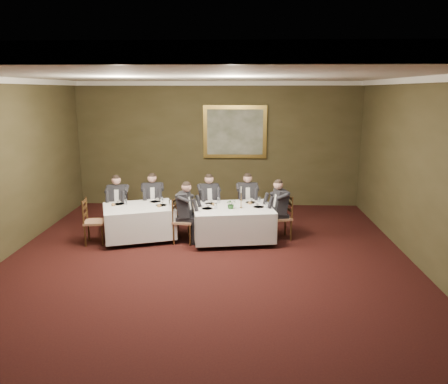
# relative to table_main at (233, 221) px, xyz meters

# --- Properties ---
(ground) EXTENTS (10.00, 10.00, 0.00)m
(ground) POSITION_rel_table_main_xyz_m (-0.48, -1.88, -0.45)
(ground) COLOR black
(ground) RESTS_ON ground
(ceiling) EXTENTS (8.00, 10.00, 0.10)m
(ceiling) POSITION_rel_table_main_xyz_m (-0.48, -1.88, 3.05)
(ceiling) COLOR silver
(ceiling) RESTS_ON back_wall
(back_wall) EXTENTS (8.00, 0.10, 3.50)m
(back_wall) POSITION_rel_table_main_xyz_m (-0.48, 3.12, 1.30)
(back_wall) COLOR #38331C
(back_wall) RESTS_ON ground
(front_wall) EXTENTS (8.00, 0.10, 3.50)m
(front_wall) POSITION_rel_table_main_xyz_m (-0.48, -6.88, 1.30)
(front_wall) COLOR #38331C
(front_wall) RESTS_ON ground
(right_wall) EXTENTS (0.10, 10.00, 3.50)m
(right_wall) POSITION_rel_table_main_xyz_m (3.52, -1.88, 1.30)
(right_wall) COLOR #38331C
(right_wall) RESTS_ON ground
(crown_molding) EXTENTS (8.00, 10.00, 0.12)m
(crown_molding) POSITION_rel_table_main_xyz_m (-0.48, -1.88, 2.99)
(crown_molding) COLOR white
(crown_molding) RESTS_ON back_wall
(table_main) EXTENTS (1.90, 1.56, 0.67)m
(table_main) POSITION_rel_table_main_xyz_m (0.00, 0.00, 0.00)
(table_main) COLOR #311E0D
(table_main) RESTS_ON ground
(table_second) EXTENTS (1.81, 1.58, 0.67)m
(table_second) POSITION_rel_table_main_xyz_m (-2.08, -0.01, -0.00)
(table_second) COLOR #311E0D
(table_second) RESTS_ON ground
(chair_main_backleft) EXTENTS (0.54, 0.52, 1.00)m
(chair_main_backleft) POSITION_rel_table_main_xyz_m (-0.59, 0.81, -0.17)
(chair_main_backleft) COLOR #986D4D
(chair_main_backleft) RESTS_ON ground
(diner_main_backleft) EXTENTS (0.51, 0.57, 1.35)m
(diner_main_backleft) POSITION_rel_table_main_xyz_m (-0.59, 0.79, 0.06)
(diner_main_backleft) COLOR black
(diner_main_backleft) RESTS_ON chair_main_backleft
(chair_main_backright) EXTENTS (0.47, 0.46, 1.00)m
(chair_main_backright) POSITION_rel_table_main_xyz_m (0.32, 0.95, -0.17)
(chair_main_backright) COLOR #986D4D
(chair_main_backright) RESTS_ON ground
(diner_main_backright) EXTENTS (0.45, 0.51, 1.35)m
(diner_main_backright) POSITION_rel_table_main_xyz_m (0.33, 0.93, 0.06)
(diner_main_backright) COLOR black
(diner_main_backright) RESTS_ON chair_main_backright
(chair_main_endleft) EXTENTS (0.46, 0.48, 1.00)m
(chair_main_endleft) POSITION_rel_table_main_xyz_m (-1.08, -0.16, -0.17)
(chair_main_endleft) COLOR #986D4D
(chair_main_endleft) RESTS_ON ground
(diner_main_endleft) EXTENTS (0.52, 0.45, 1.35)m
(diner_main_endleft) POSITION_rel_table_main_xyz_m (-1.07, -0.16, 0.06)
(diner_main_endleft) COLOR black
(diner_main_endleft) RESTS_ON chair_main_endleft
(chair_main_endright) EXTENTS (0.51, 0.53, 1.00)m
(chair_main_endright) POSITION_rel_table_main_xyz_m (1.08, 0.17, -0.17)
(chair_main_endright) COLOR #986D4D
(chair_main_endright) RESTS_ON ground
(diner_main_endright) EXTENTS (0.56, 0.50, 1.35)m
(diner_main_endright) POSITION_rel_table_main_xyz_m (1.07, 0.16, 0.06)
(diner_main_endright) COLOR black
(diner_main_endright) RESTS_ON chair_main_endright
(chair_sec_backleft) EXTENTS (0.47, 0.46, 1.00)m
(chair_sec_backleft) POSITION_rel_table_main_xyz_m (-2.70, 0.61, -0.17)
(chair_sec_backleft) COLOR #986D4D
(chair_sec_backleft) RESTS_ON ground
(diner_sec_backleft) EXTENTS (0.44, 0.51, 1.35)m
(diner_sec_backleft) POSITION_rel_table_main_xyz_m (-2.70, 0.60, 0.06)
(diner_sec_backleft) COLOR black
(diner_sec_backleft) RESTS_ON chair_sec_backleft
(chair_sec_backright) EXTENTS (0.51, 0.49, 1.00)m
(chair_sec_backright) POSITION_rel_table_main_xyz_m (-1.93, 0.86, -0.17)
(chair_sec_backright) COLOR #986D4D
(chair_sec_backright) RESTS_ON ground
(diner_sec_backright) EXTENTS (0.48, 0.54, 1.35)m
(diner_sec_backright) POSITION_rel_table_main_xyz_m (-1.93, 0.85, 0.06)
(diner_sec_backright) COLOR black
(diner_sec_backright) RESTS_ON chair_sec_backright
(chair_sec_endright) EXTENTS (0.51, 0.52, 1.00)m
(chair_sec_endright) POSITION_rel_table_main_xyz_m (-1.16, 0.29, -0.17)
(chair_sec_endright) COLOR #986D4D
(chair_sec_endright) RESTS_ON ground
(chair_sec_endleft) EXTENTS (0.48, 0.49, 1.00)m
(chair_sec_endleft) POSITION_rel_table_main_xyz_m (-2.99, -0.30, -0.17)
(chair_sec_endleft) COLOR #986D4D
(chair_sec_endleft) RESTS_ON ground
(centerpiece) EXTENTS (0.26, 0.24, 0.24)m
(centerpiece) POSITION_rel_table_main_xyz_m (-0.04, -0.13, 0.43)
(centerpiece) COLOR #2D5926
(centerpiece) RESTS_ON table_main
(candlestick) EXTENTS (0.07, 0.07, 0.49)m
(candlestick) POSITION_rel_table_main_xyz_m (0.18, -0.04, 0.49)
(candlestick) COLOR #A97833
(candlestick) RESTS_ON table_main
(place_setting_table_main) EXTENTS (0.33, 0.31, 0.14)m
(place_setting_table_main) POSITION_rel_table_main_xyz_m (-0.46, 0.31, 0.35)
(place_setting_table_main) COLOR white
(place_setting_table_main) RESTS_ON table_main
(place_setting_table_second) EXTENTS (0.33, 0.31, 0.14)m
(place_setting_table_second) POSITION_rel_table_main_xyz_m (-2.51, 0.20, 0.35)
(place_setting_table_second) COLOR white
(place_setting_table_second) RESTS_ON table_second
(painting) EXTENTS (1.77, 0.09, 1.47)m
(painting) POSITION_rel_table_main_xyz_m (-0.00, 3.06, 1.67)
(painting) COLOR gold
(painting) RESTS_ON back_wall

